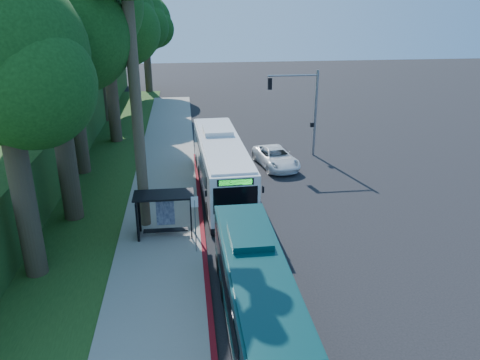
{
  "coord_description": "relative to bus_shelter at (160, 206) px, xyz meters",
  "views": [
    {
      "loc": [
        -5.66,
        -26.16,
        12.33
      ],
      "look_at": [
        -2.42,
        1.0,
        1.58
      ],
      "focal_mm": 35.0,
      "sensor_mm": 36.0,
      "label": 1
    }
  ],
  "objects": [
    {
      "name": "red_curb",
      "position": [
        2.26,
        -1.14,
        -1.74
      ],
      "size": [
        0.25,
        30.0,
        0.13
      ],
      "primitive_type": "cube",
      "color": "maroon",
      "rests_on": "ground"
    },
    {
      "name": "bus_shelter",
      "position": [
        0.0,
        0.0,
        0.0
      ],
      "size": [
        3.2,
        1.51,
        2.55
      ],
      "color": "black",
      "rests_on": "ground"
    },
    {
      "name": "pickup",
      "position": [
        8.4,
        10.41,
        -1.07
      ],
      "size": [
        3.33,
        5.66,
        1.48
      ],
      "primitive_type": "imported",
      "rotation": [
        0.0,
        0.0,
        0.17
      ],
      "color": "white",
      "rests_on": "ground"
    },
    {
      "name": "teal_bus",
      "position": [
        4.03,
        -8.19,
        -0.19
      ],
      "size": [
        2.51,
        11.11,
        3.3
      ],
      "rotation": [
        0.0,
        0.0,
        0.01
      ],
      "color": "#093434",
      "rests_on": "ground"
    },
    {
      "name": "tree_4",
      "position": [
        -4.14,
        34.84,
        7.92
      ],
      "size": [
        8.4,
        8.0,
        14.14
      ],
      "color": "#382B1E",
      "rests_on": "ground"
    },
    {
      "name": "tree_6",
      "position": [
        -5.65,
        -3.16,
        7.9
      ],
      "size": [
        7.56,
        7.2,
        13.74
      ],
      "color": "#382B1E",
      "rests_on": "ground"
    },
    {
      "name": "tree_5",
      "position": [
        -3.16,
        42.84,
        7.16
      ],
      "size": [
        7.35,
        7.0,
        12.86
      ],
      "color": "#382B1E",
      "rests_on": "ground"
    },
    {
      "name": "tree_0",
      "position": [
        -5.14,
        2.84,
        9.4
      ],
      "size": [
        8.4,
        8.0,
        15.7
      ],
      "color": "#382B1E",
      "rests_on": "ground"
    },
    {
      "name": "sidewalk",
      "position": [
        -0.04,
        2.86,
        -1.75
      ],
      "size": [
        4.5,
        70.0,
        0.12
      ],
      "primitive_type": "cube",
      "color": "gray",
      "rests_on": "ground"
    },
    {
      "name": "traffic_signal_pole",
      "position": [
        11.04,
        12.86,
        2.62
      ],
      "size": [
        4.1,
        0.3,
        7.0
      ],
      "color": "gray",
      "rests_on": "ground"
    },
    {
      "name": "white_bus",
      "position": [
        3.83,
        6.11,
        0.08
      ],
      "size": [
        3.25,
        13.08,
        3.87
      ],
      "rotation": [
        0.0,
        0.0,
        0.04
      ],
      "color": "silver",
      "rests_on": "ground"
    },
    {
      "name": "grass_verge",
      "position": [
        -5.74,
        7.86,
        -1.78
      ],
      "size": [
        8.0,
        70.0,
        0.06
      ],
      "primitive_type": "cube",
      "color": "#234719",
      "rests_on": "ground"
    },
    {
      "name": "tree_2",
      "position": [
        -4.64,
        18.84,
        8.67
      ],
      "size": [
        8.82,
        8.4,
        15.12
      ],
      "color": "#382B1E",
      "rests_on": "ground"
    },
    {
      "name": "stop_sign_pole",
      "position": [
        1.86,
        -2.14,
        0.28
      ],
      "size": [
        0.35,
        0.06,
        3.17
      ],
      "color": "gray",
      "rests_on": "ground"
    },
    {
      "name": "tree_3",
      "position": [
        -6.62,
        26.84,
        10.17
      ],
      "size": [
        10.08,
        9.6,
        17.28
      ],
      "color": "#382B1E",
      "rests_on": "ground"
    },
    {
      "name": "ground",
      "position": [
        7.26,
        2.86,
        -1.81
      ],
      "size": [
        140.0,
        140.0,
        0.0
      ],
      "primitive_type": "plane",
      "color": "black",
      "rests_on": "ground"
    }
  ]
}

